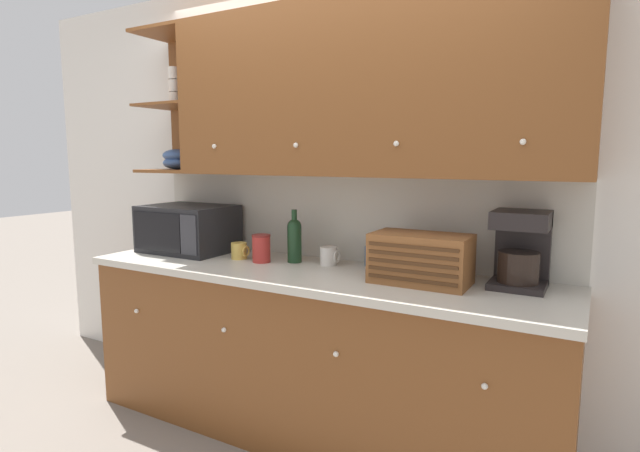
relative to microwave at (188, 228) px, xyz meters
The scene contains 13 objects.
ground_plane 1.46m from the microwave, 14.84° to the left, with size 24.00×24.00×0.00m, color slate.
wall_back 1.02m from the microwave, 16.51° to the left, with size 5.02×0.06×2.60m.
counter_unit 1.13m from the microwave, ahead, with size 2.64×0.69×0.93m.
backsplash_panel 0.99m from the microwave, 14.50° to the left, with size 2.62×0.01×0.50m.
upper_cabinets 1.38m from the microwave, ahead, with size 2.62×0.38×0.89m.
microwave is the anchor object (origin of this frame).
mug_patterned_third 0.45m from the microwave, ahead, with size 0.10×0.09×0.10m.
storage_canister 0.61m from the microwave, ahead, with size 0.11×0.11×0.16m.
wine_bottle 0.77m from the microwave, ahead, with size 0.08×0.08×0.30m.
mug 0.99m from the microwave, ahead, with size 0.11×0.09×0.10m.
mug_blue_second 1.22m from the microwave, ahead, with size 0.09×0.08×0.11m.
bread_box 1.56m from the microwave, ahead, with size 0.46×0.26×0.24m.
coffee_maker 1.98m from the microwave, ahead, with size 0.24×0.26×0.36m.
Camera 1 is at (1.32, -2.58, 1.52)m, focal length 28.00 mm.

